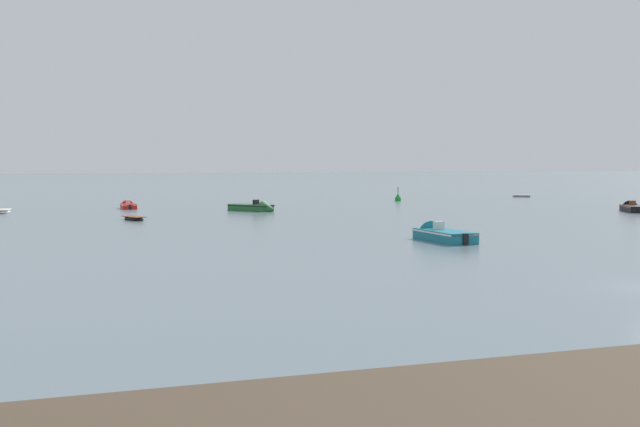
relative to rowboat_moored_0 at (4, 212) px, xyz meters
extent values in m
ellipsoid|color=white|center=(0.00, 0.00, -0.03)|extent=(1.51, 3.90, 0.60)
cube|color=silver|center=(0.00, 0.00, 0.23)|extent=(1.47, 3.59, 0.08)
cube|color=silver|center=(0.00, 0.00, 0.14)|extent=(1.19, 0.30, 0.06)
cube|color=#23602D|center=(27.86, -5.16, 0.10)|extent=(5.03, 5.58, 1.05)
cone|color=#23602D|center=(29.58, -7.36, 0.10)|extent=(2.69, 2.61, 2.11)
cube|color=black|center=(27.90, -5.20, 0.49)|extent=(5.14, 5.70, 0.12)
cube|color=black|center=(28.37, -5.80, 0.92)|extent=(0.84, 0.80, 0.58)
cube|color=black|center=(26.26, -3.10, 0.26)|extent=(0.53, 0.52, 0.75)
ellipsoid|color=gray|center=(79.62, 16.51, -0.05)|extent=(3.06, 2.76, 0.49)
cube|color=silver|center=(79.62, 16.51, 0.15)|extent=(2.86, 2.59, 0.06)
cube|color=silver|center=(79.62, 16.51, 0.08)|extent=(0.75, 0.86, 0.05)
cube|color=red|center=(14.24, 4.12, 0.04)|extent=(1.81, 4.19, 0.82)
cone|color=red|center=(14.20, 6.29, 0.04)|extent=(1.66, 1.33, 1.64)
cube|color=silver|center=(14.24, 4.17, 0.35)|extent=(1.84, 4.28, 0.09)
cube|color=silver|center=(14.23, 4.76, 0.67)|extent=(0.55, 0.37, 0.45)
cube|color=black|center=(14.28, 2.09, 0.16)|extent=(0.33, 0.26, 0.58)
cube|color=#197084|center=(33.51, -44.15, 0.11)|extent=(2.65, 5.68, 1.09)
cone|color=#197084|center=(33.32, -41.26, 0.11)|extent=(2.29, 1.87, 2.19)
cube|color=silver|center=(33.50, -44.09, 0.52)|extent=(2.70, 5.81, 0.12)
cube|color=silver|center=(33.45, -43.30, 0.96)|extent=(0.76, 0.53, 0.61)
cube|color=black|center=(33.68, -46.85, 0.27)|extent=(0.46, 0.37, 0.78)
ellipsoid|color=black|center=(13.36, -15.74, -0.04)|extent=(2.42, 3.60, 0.54)
cube|color=brown|center=(13.36, -15.74, 0.19)|extent=(2.29, 3.34, 0.07)
cube|color=brown|center=(13.36, -15.74, 0.11)|extent=(1.05, 0.61, 0.05)
cube|color=black|center=(70.47, -20.99, 0.08)|extent=(4.11, 5.48, 1.00)
cone|color=black|center=(71.63, -18.61, 0.08)|extent=(2.49, 2.30, 2.00)
cube|color=brown|center=(70.49, -20.94, 0.46)|extent=(4.20, 5.60, 0.11)
cube|color=brown|center=(70.81, -20.29, 0.86)|extent=(0.79, 0.69, 0.55)
cube|color=black|center=(69.38, -23.21, 0.23)|extent=(0.49, 0.45, 0.71)
cylinder|color=#198C2D|center=(54.29, 10.78, 0.01)|extent=(0.90, 0.90, 0.70)
cone|color=#198C2D|center=(54.29, 10.78, 0.71)|extent=(0.72, 0.72, 0.70)
cylinder|color=black|center=(54.29, 10.78, 1.51)|extent=(0.10, 0.10, 0.90)
camera|label=1|loc=(7.39, -94.13, 5.65)|focal=42.59mm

